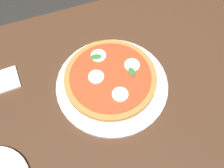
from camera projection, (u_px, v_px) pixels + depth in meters
name	position (u px, v px, depth m)	size (l,w,h in m)	color
ground_plane	(102.00, 160.00, 1.55)	(6.00, 6.00, 0.00)	#2D2B28
dining_table	(95.00, 115.00, 0.97)	(1.55, 0.88, 0.76)	#4C301E
serving_tray	(112.00, 85.00, 0.91)	(0.38, 0.38, 0.01)	silver
pizza	(110.00, 78.00, 0.91)	(0.31, 0.31, 0.03)	#C6843F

